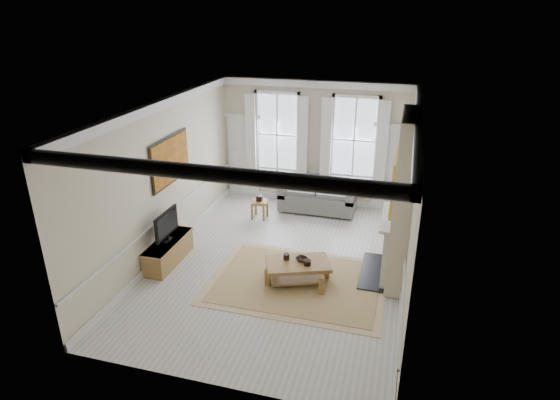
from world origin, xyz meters
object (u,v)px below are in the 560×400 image
(tv_stand, at_px, (168,251))
(side_table, at_px, (260,204))
(sofa, at_px, (318,197))
(coffee_table, at_px, (298,266))

(tv_stand, bearing_deg, side_table, 66.14)
(sofa, distance_m, tv_stand, 4.47)
(coffee_table, bearing_deg, tv_stand, 157.53)
(sofa, xyz_separation_m, coffee_table, (0.32, -3.70, 0.01))
(side_table, distance_m, tv_stand, 2.96)
(sofa, distance_m, coffee_table, 3.71)
(sofa, bearing_deg, side_table, -145.18)
(side_table, bearing_deg, tv_stand, -113.86)
(sofa, height_order, side_table, sofa)
(side_table, height_order, tv_stand, tv_stand)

